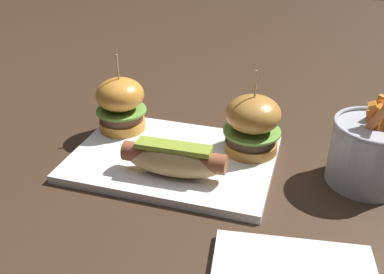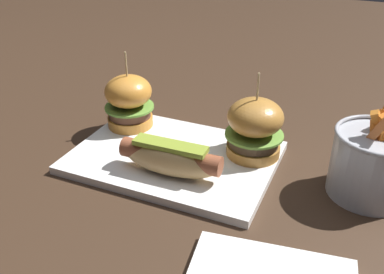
{
  "view_description": "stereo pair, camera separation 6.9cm",
  "coord_description": "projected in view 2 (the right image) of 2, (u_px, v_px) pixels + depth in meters",
  "views": [
    {
      "loc": [
        0.21,
        -0.58,
        0.39
      ],
      "look_at": [
        0.03,
        0.0,
        0.05
      ],
      "focal_mm": 40.12,
      "sensor_mm": 36.0,
      "label": 1
    },
    {
      "loc": [
        0.27,
        -0.55,
        0.39
      ],
      "look_at": [
        0.03,
        0.0,
        0.05
      ],
      "focal_mm": 40.12,
      "sensor_mm": 36.0,
      "label": 2
    }
  ],
  "objects": [
    {
      "name": "ground_plane",
      "position": [
        174.0,
        161.0,
        0.73
      ],
      "size": [
        3.0,
        3.0,
        0.0
      ],
      "primitive_type": "plane",
      "color": "#382619"
    },
    {
      "name": "platter_main",
      "position": [
        174.0,
        157.0,
        0.73
      ],
      "size": [
        0.33,
        0.23,
        0.01
      ],
      "primitive_type": "cube",
      "color": "white",
      "rests_on": "ground"
    },
    {
      "name": "hot_dog",
      "position": [
        170.0,
        158.0,
        0.66
      ],
      "size": [
        0.16,
        0.05,
        0.05
      ],
      "color": "tan",
      "rests_on": "platter_main"
    },
    {
      "name": "slider_left",
      "position": [
        129.0,
        101.0,
        0.79
      ],
      "size": [
        0.09,
        0.09,
        0.14
      ],
      "color": "orange",
      "rests_on": "platter_main"
    },
    {
      "name": "slider_right",
      "position": [
        255.0,
        127.0,
        0.7
      ],
      "size": [
        0.1,
        0.1,
        0.14
      ],
      "color": "#AE7632",
      "rests_on": "platter_main"
    },
    {
      "name": "fries_bucket",
      "position": [
        373.0,
        162.0,
        0.62
      ],
      "size": [
        0.12,
        0.12,
        0.15
      ],
      "color": "#A8AAB2",
      "rests_on": "ground"
    }
  ]
}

